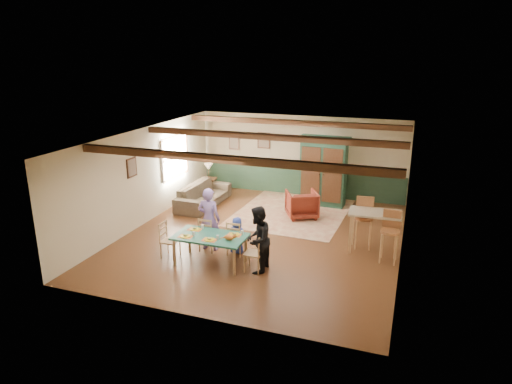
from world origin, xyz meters
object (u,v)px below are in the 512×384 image
(person_woman, at_px, (258,240))
(sofa, at_px, (204,195))
(dining_chair_end_right, at_px, (254,252))
(counter_table, at_px, (374,232))
(person_man, at_px, (209,219))
(dining_chair_far_right, at_px, (236,238))
(cat, at_px, (229,237))
(armchair, at_px, (302,204))
(armoire, at_px, (323,171))
(dining_table, at_px, (211,250))
(bar_stool_left, at_px, (364,223))
(bar_stool_right, at_px, (390,237))
(person_child, at_px, (237,235))
(table_lamp, at_px, (209,171))
(dining_chair_far_left, at_px, (208,234))
(end_table, at_px, (209,186))
(dining_chair_end_left, at_px, (170,240))

(person_woman, relative_size, sofa, 0.64)
(dining_chair_end_right, height_order, counter_table, counter_table)
(person_man, bearing_deg, dining_chair_far_right, 174.29)
(cat, distance_m, armchair, 3.89)
(sofa, relative_size, counter_table, 1.92)
(dining_chair_far_right, bearing_deg, armoire, -105.25)
(dining_table, relative_size, bar_stool_left, 1.29)
(person_woman, distance_m, bar_stool_right, 3.08)
(person_child, relative_size, cat, 2.79)
(person_man, relative_size, table_lamp, 3.05)
(bar_stool_right, bearing_deg, dining_chair_far_right, -164.84)
(person_woman, xyz_separation_m, armchair, (0.08, 3.71, -0.35))
(bar_stool_left, xyz_separation_m, bar_stool_right, (0.66, -0.64, -0.02))
(dining_chair_far_right, distance_m, person_child, 0.08)
(cat, bearing_deg, dining_chair_far_left, 139.20)
(end_table, bearing_deg, sofa, -73.58)
(dining_chair_far_left, bearing_deg, armoire, -113.67)
(table_lamp, bearing_deg, sofa, -73.58)
(dining_chair_end_left, height_order, bar_stool_left, bar_stool_left)
(cat, bearing_deg, table_lamp, 119.53)
(dining_chair_end_left, bearing_deg, sofa, 13.94)
(person_woman, height_order, table_lamp, person_woman)
(armchair, bearing_deg, person_woman, 61.47)
(dining_chair_end_right, xyz_separation_m, cat, (-0.55, -0.09, 0.33))
(dining_chair_far_left, distance_m, armoire, 4.87)
(sofa, bearing_deg, person_child, -140.96)
(dining_chair_far_left, xyz_separation_m, person_man, (-0.00, 0.07, 0.35))
(person_woman, bearing_deg, dining_chair_far_left, -113.57)
(dining_chair_end_right, relative_size, sofa, 0.37)
(armoire, xyz_separation_m, counter_table, (1.90, -3.14, -0.59))
(counter_table, bearing_deg, bar_stool_right, -50.43)
(dining_chair_far_left, distance_m, table_lamp, 4.66)
(bar_stool_right, bearing_deg, person_man, -167.97)
(dining_chair_far_left, height_order, dining_chair_end_right, same)
(dining_chair_far_right, relative_size, person_child, 0.95)
(dining_chair_far_left, distance_m, counter_table, 4.03)
(person_man, bearing_deg, end_table, -64.86)
(table_lamp, bearing_deg, armoire, 3.01)
(dining_chair_far_right, distance_m, armchair, 3.17)
(dining_chair_end_left, relative_size, bar_stool_right, 0.71)
(person_man, height_order, bar_stool_left, person_man)
(dining_chair_far_right, relative_size, dining_chair_end_left, 1.00)
(dining_table, height_order, cat, cat)
(person_man, bearing_deg, person_woman, 154.13)
(person_child, distance_m, bar_stool_right, 3.56)
(person_man, xyz_separation_m, armoire, (1.93, 4.35, 0.31))
(sofa, bearing_deg, table_lamp, 17.52)
(person_woman, height_order, person_child, person_woman)
(cat, bearing_deg, dining_chair_far_right, 100.37)
(person_child, bearing_deg, bar_stool_left, -154.30)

